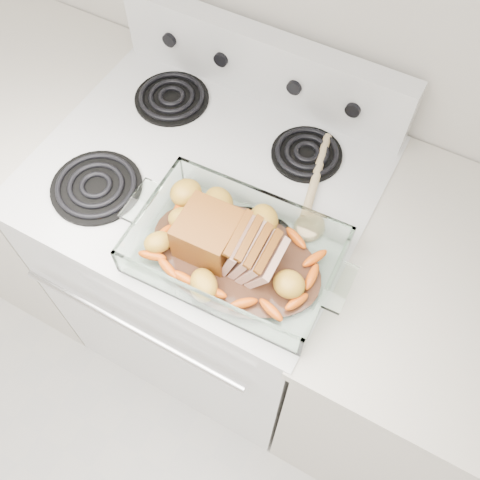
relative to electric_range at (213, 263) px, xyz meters
The scene contains 7 objects.
electric_range is the anchor object (origin of this frame).
counter_left 0.67m from the electric_range, behind, with size 0.58×0.68×0.93m.
counter_right 0.67m from the electric_range, ahead, with size 0.58×0.68×0.93m.
baking_dish 0.54m from the electric_range, 43.89° to the right, with size 0.41×0.27×0.08m.
pork_roast 0.56m from the electric_range, 49.31° to the right, with size 0.22×0.12×0.09m.
roast_vegetables 0.54m from the electric_range, 37.25° to the right, with size 0.39×0.21×0.05m.
wooden_spoon 0.53m from the electric_range, ahead, with size 0.11×0.30×0.02m.
Camera 1 is at (0.45, 1.02, 1.93)m, focal length 40.00 mm.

